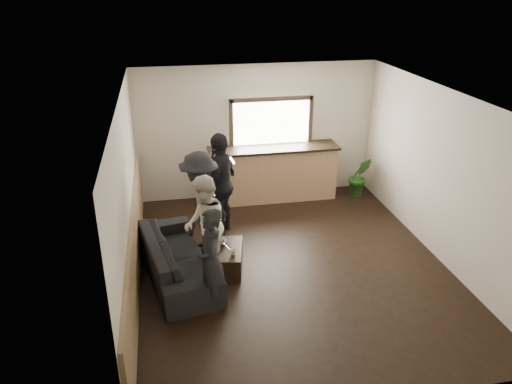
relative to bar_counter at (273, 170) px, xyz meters
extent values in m
cube|color=black|center=(-0.30, -2.70, -0.64)|extent=(5.00, 6.00, 0.01)
cube|color=silver|center=(-0.30, -2.70, 2.16)|extent=(5.00, 6.00, 0.01)
cube|color=beige|center=(-0.30, 0.30, 0.76)|extent=(5.00, 0.01, 2.80)
cube|color=beige|center=(-0.30, -5.70, 0.76)|extent=(5.00, 0.01, 2.80)
cube|color=beige|center=(-2.80, -2.70, 0.76)|extent=(0.01, 6.00, 2.80)
cube|color=beige|center=(2.20, -2.70, 0.76)|extent=(0.01, 6.00, 2.80)
cube|color=#917652|center=(-2.77, -2.70, -0.09)|extent=(0.06, 5.90, 1.10)
cube|color=tan|center=(0.00, -0.02, -0.09)|extent=(2.60, 0.60, 1.10)
cube|color=black|center=(0.00, -0.02, 0.48)|extent=(2.70, 0.68, 0.05)
cube|color=white|center=(0.00, 0.26, 0.96)|extent=(1.60, 0.06, 0.90)
cube|color=#3F3326|center=(0.00, 0.23, 1.45)|extent=(1.72, 0.08, 0.08)
cube|color=#3F3326|center=(-0.84, 0.23, 0.96)|extent=(0.08, 0.08, 1.06)
cube|color=#3F3326|center=(0.84, 0.23, 0.96)|extent=(0.08, 0.08, 1.06)
imported|color=black|center=(-2.14, -2.67, -0.31)|extent=(1.31, 2.41, 0.67)
cube|color=black|center=(-1.34, -2.62, -0.45)|extent=(0.62, 0.92, 0.38)
imported|color=silver|center=(-1.40, -2.47, -0.21)|extent=(0.16, 0.16, 0.10)
imported|color=silver|center=(-1.27, -2.82, -0.22)|extent=(0.10, 0.10, 0.09)
imported|color=#2D6623|center=(1.85, -0.23, -0.21)|extent=(0.51, 0.42, 0.87)
imported|color=black|center=(-1.69, -3.59, 0.13)|extent=(0.38, 0.57, 1.55)
cube|color=black|center=(-1.47, -3.60, 0.36)|extent=(0.09, 0.07, 0.12)
cube|color=white|center=(-1.47, -3.60, 0.37)|extent=(0.08, 0.07, 0.11)
imported|color=silver|center=(-1.69, -2.64, 0.18)|extent=(0.65, 0.82, 1.64)
cube|color=black|center=(-1.47, -2.65, 0.34)|extent=(0.09, 0.08, 0.12)
cube|color=white|center=(-1.47, -2.65, 0.34)|extent=(0.08, 0.07, 0.11)
imported|color=black|center=(-1.69, -1.90, 0.25)|extent=(0.98, 1.30, 1.78)
cube|color=black|center=(-1.48, -1.97, 0.45)|extent=(0.11, 0.10, 0.12)
cube|color=white|center=(-1.48, -1.98, 0.45)|extent=(0.09, 0.08, 0.11)
imported|color=black|center=(-1.26, -1.32, 0.32)|extent=(0.95, 1.21, 1.91)
cube|color=black|center=(-1.06, -1.42, 0.79)|extent=(0.11, 0.11, 0.12)
cube|color=white|center=(-1.06, -1.43, 0.79)|extent=(0.10, 0.09, 0.11)
camera|label=1|loc=(-2.20, -9.56, 3.78)|focal=35.00mm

